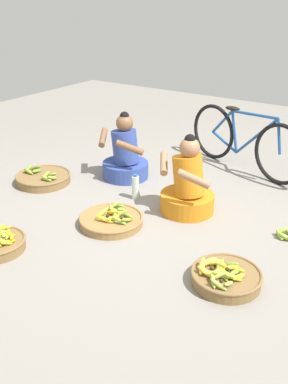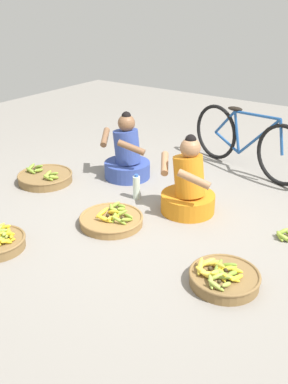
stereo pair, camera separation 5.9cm
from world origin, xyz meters
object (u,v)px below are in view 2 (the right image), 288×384
at_px(vendor_woman_behind, 127,157).
at_px(banana_basket_mid_right, 112,219).
at_px(loose_bananas_front_left, 286,236).
at_px(water_bottle, 136,187).
at_px(vendor_woman_front, 188,188).
at_px(bicycle_leaning, 246,141).
at_px(banana_basket_front_right, 224,277).
at_px(banana_basket_back_left, 45,177).

xyz_separation_m(vendor_woman_behind, banana_basket_mid_right, (0.55, -0.97, -0.19)).
bearing_deg(loose_bananas_front_left, water_bottle, -176.59).
relative_size(vendor_woman_front, banana_basket_mid_right, 1.32).
distance_m(bicycle_leaning, banana_basket_front_right, 2.31).
distance_m(vendor_woman_behind, banana_basket_back_left, 0.94).
distance_m(vendor_woman_front, vendor_woman_behind, 1.05).
bearing_deg(vendor_woman_front, bicycle_leaning, 89.05).
bearing_deg(water_bottle, vendor_woman_front, 5.32).
distance_m(banana_basket_front_right, loose_bananas_front_left, 0.91).
relative_size(banana_basket_back_left, loose_bananas_front_left, 3.08).
xyz_separation_m(bicycle_leaning, water_bottle, (-0.59, -1.36, -0.23)).
bearing_deg(vendor_woman_behind, banana_basket_back_left, -135.87).
distance_m(banana_basket_back_left, banana_basket_front_right, 2.51).
bearing_deg(banana_basket_front_right, bicycle_leaning, 109.64).
bearing_deg(banana_basket_front_right, banana_basket_back_left, 167.23).
distance_m(vendor_woman_front, banana_basket_back_left, 1.69).
xyz_separation_m(banana_basket_mid_right, loose_bananas_front_left, (1.39, 0.66, -0.02)).
bearing_deg(banana_basket_mid_right, banana_basket_back_left, 165.03).
distance_m(vendor_woman_behind, bicycle_leaning, 1.40).
distance_m(loose_bananas_front_left, water_bottle, 1.53).
xyz_separation_m(vendor_woman_behind, loose_bananas_front_left, (1.95, -0.30, -0.21)).
distance_m(banana_basket_front_right, banana_basket_mid_right, 1.25).
height_order(banana_basket_front_right, water_bottle, water_bottle).
relative_size(banana_basket_front_right, water_bottle, 1.95).
xyz_separation_m(vendor_woman_behind, bicycle_leaning, (1.01, 0.97, 0.12)).
relative_size(vendor_woman_behind, water_bottle, 2.86).
relative_size(vendor_woman_front, loose_bananas_front_left, 3.95).
relative_size(vendor_woman_behind, banana_basket_back_left, 1.26).
bearing_deg(vendor_woman_front, water_bottle, -174.68).
relative_size(banana_basket_front_right, loose_bananas_front_left, 2.65).
bearing_deg(loose_bananas_front_left, vendor_woman_front, -177.72).
height_order(vendor_woman_front, banana_basket_back_left, vendor_woman_front).
bearing_deg(vendor_woman_behind, bicycle_leaning, 43.65).
relative_size(vendor_woman_front, water_bottle, 2.90).
bearing_deg(banana_basket_mid_right, bicycle_leaning, 76.69).
bearing_deg(banana_basket_front_right, banana_basket_mid_right, 169.45).
relative_size(vendor_woman_behind, bicycle_leaning, 0.47).
height_order(vendor_woman_front, vendor_woman_behind, vendor_woman_front).
xyz_separation_m(banana_basket_front_right, water_bottle, (-1.36, 0.80, 0.06)).
height_order(vendor_woman_behind, water_bottle, vendor_woman_behind).
height_order(vendor_woman_front, bicycle_leaning, vendor_woman_front).
xyz_separation_m(vendor_woman_behind, banana_basket_front_right, (1.78, -1.20, -0.18)).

